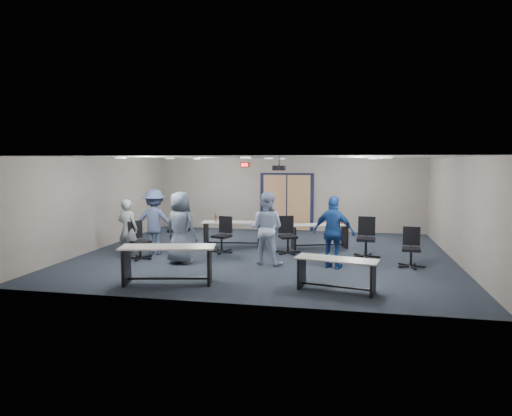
% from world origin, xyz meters
% --- Properties ---
extents(floor, '(10.00, 10.00, 0.00)m').
position_xyz_m(floor, '(0.00, 0.00, 0.00)').
color(floor, '#1B222C').
rests_on(floor, ground).
extents(back_wall, '(10.00, 0.04, 2.70)m').
position_xyz_m(back_wall, '(0.00, 4.50, 1.35)').
color(back_wall, gray).
rests_on(back_wall, floor).
extents(front_wall, '(10.00, 0.04, 2.70)m').
position_xyz_m(front_wall, '(0.00, -4.50, 1.35)').
color(front_wall, gray).
rests_on(front_wall, floor).
extents(left_wall, '(0.04, 9.00, 2.70)m').
position_xyz_m(left_wall, '(-5.00, 0.00, 1.35)').
color(left_wall, gray).
rests_on(left_wall, floor).
extents(right_wall, '(0.04, 9.00, 2.70)m').
position_xyz_m(right_wall, '(5.00, 0.00, 1.35)').
color(right_wall, gray).
rests_on(right_wall, floor).
extents(ceiling, '(10.00, 9.00, 0.04)m').
position_xyz_m(ceiling, '(0.00, 0.00, 2.70)').
color(ceiling, silver).
rests_on(ceiling, back_wall).
extents(double_door, '(2.00, 0.07, 2.20)m').
position_xyz_m(double_door, '(0.00, 4.46, 1.05)').
color(double_door, black).
rests_on(double_door, back_wall).
extents(exit_sign, '(0.32, 0.07, 0.18)m').
position_xyz_m(exit_sign, '(-1.60, 4.44, 2.45)').
color(exit_sign, black).
rests_on(exit_sign, back_wall).
extents(ceiling_projector, '(0.35, 0.32, 0.37)m').
position_xyz_m(ceiling_projector, '(0.30, 0.50, 2.40)').
color(ceiling_projector, black).
rests_on(ceiling_projector, ceiling).
extents(ceiling_can_lights, '(6.24, 5.74, 0.02)m').
position_xyz_m(ceiling_can_lights, '(0.00, 0.25, 2.67)').
color(ceiling_can_lights, white).
rests_on(ceiling_can_lights, ceiling).
extents(table_front_left, '(2.08, 1.07, 0.80)m').
position_xyz_m(table_front_left, '(-1.49, -3.43, 0.55)').
color(table_front_left, '#B4B0AA').
rests_on(table_front_left, floor).
extents(table_front_right, '(1.71, 0.87, 0.66)m').
position_xyz_m(table_front_right, '(2.04, -3.28, 0.45)').
color(table_front_right, '#B4B0AA').
rests_on(table_front_right, floor).
extents(table_back_left, '(1.90, 0.82, 1.02)m').
position_xyz_m(table_back_left, '(-1.21, 0.99, 0.52)').
color(table_back_left, '#B4B0AA').
rests_on(table_back_left, floor).
extents(table_back_right, '(1.86, 1.13, 0.84)m').
position_xyz_m(table_back_right, '(1.43, 1.19, 0.49)').
color(table_back_right, '#B4B0AA').
rests_on(table_back_right, floor).
extents(chair_back_a, '(0.75, 0.75, 1.19)m').
position_xyz_m(chair_back_a, '(-2.67, 0.30, 0.60)').
color(chair_back_a, black).
rests_on(chair_back_a, floor).
extents(chair_back_b, '(0.80, 0.80, 1.02)m').
position_xyz_m(chair_back_b, '(-1.26, -0.02, 0.51)').
color(chair_back_b, black).
rests_on(chair_back_b, floor).
extents(chair_back_c, '(0.86, 0.86, 1.05)m').
position_xyz_m(chair_back_c, '(0.60, 0.20, 0.52)').
color(chair_back_c, black).
rests_on(chair_back_c, floor).
extents(chair_back_d, '(0.74, 0.74, 1.09)m').
position_xyz_m(chair_back_d, '(2.74, 0.07, 0.55)').
color(chair_back_d, black).
rests_on(chair_back_d, floor).
extents(chair_loose_left, '(0.87, 0.87, 1.01)m').
position_xyz_m(chair_loose_left, '(-3.15, -1.31, 0.50)').
color(chair_loose_left, black).
rests_on(chair_loose_left, floor).
extents(chair_loose_right, '(0.68, 0.68, 0.98)m').
position_xyz_m(chair_loose_right, '(3.78, -0.87, 0.49)').
color(chair_loose_right, black).
rests_on(chair_loose_right, floor).
extents(person_gray, '(0.63, 0.47, 1.59)m').
position_xyz_m(person_gray, '(-3.51, -1.27, 0.80)').
color(person_gray, gray).
rests_on(person_gray, floor).
extents(person_plaid, '(1.03, 0.82, 1.83)m').
position_xyz_m(person_plaid, '(-1.91, -1.55, 0.92)').
color(person_plaid, '#4D5969').
rests_on(person_plaid, floor).
extents(person_lightblue, '(1.03, 0.88, 1.83)m').
position_xyz_m(person_lightblue, '(0.24, -1.18, 0.92)').
color(person_lightblue, '#ABBFE2').
rests_on(person_lightblue, floor).
extents(person_navy, '(1.12, 0.76, 1.77)m').
position_xyz_m(person_navy, '(1.91, -1.33, 0.88)').
color(person_navy, navy).
rests_on(person_navy, floor).
extents(person_back, '(1.28, 0.87, 1.83)m').
position_xyz_m(person_back, '(-3.04, -0.58, 0.92)').
color(person_back, '#404E74').
rests_on(person_back, floor).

